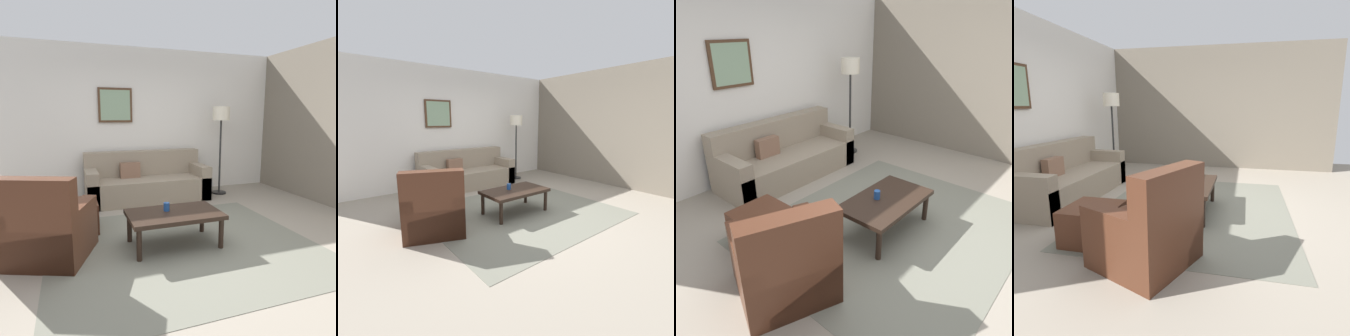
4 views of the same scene
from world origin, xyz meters
TOP-DOWN VIEW (x-y plane):
  - ground_plane at (0.00, 0.00)m, footprint 8.00×8.00m
  - rear_partition at (0.00, 2.60)m, footprint 6.00×0.12m
  - stone_feature_panel at (3.00, 0.00)m, footprint 0.12×5.20m
  - area_rug at (0.00, 0.00)m, footprint 3.11×2.63m
  - couch_main at (0.09, 2.12)m, footprint 2.20×0.86m
  - armchair_leather at (-1.51, 0.13)m, footprint 1.04×1.04m
  - ottoman at (-1.20, 0.90)m, footprint 0.56×0.56m
  - coffee_table at (-0.10, 0.04)m, footprint 1.10×0.64m
  - cup at (-0.17, 0.13)m, footprint 0.07×0.07m
  - lamp_standing at (1.57, 2.00)m, footprint 0.32×0.32m
  - framed_artwork at (-0.38, 2.51)m, footprint 0.63×0.04m

SIDE VIEW (x-z plane):
  - ground_plane at x=0.00m, z-range 0.00..0.00m
  - area_rug at x=0.00m, z-range 0.00..0.01m
  - ottoman at x=-1.20m, z-range 0.00..0.40m
  - couch_main at x=0.09m, z-range -0.14..0.74m
  - armchair_leather at x=-1.51m, z-range -0.17..0.78m
  - coffee_table at x=-0.10m, z-range 0.15..0.56m
  - cup at x=-0.17m, z-range 0.41..0.51m
  - rear_partition at x=0.00m, z-range 0.00..2.80m
  - stone_feature_panel at x=3.00m, z-range 0.00..2.80m
  - lamp_standing at x=1.57m, z-range 0.55..2.26m
  - framed_artwork at x=-0.38m, z-range 1.41..2.05m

